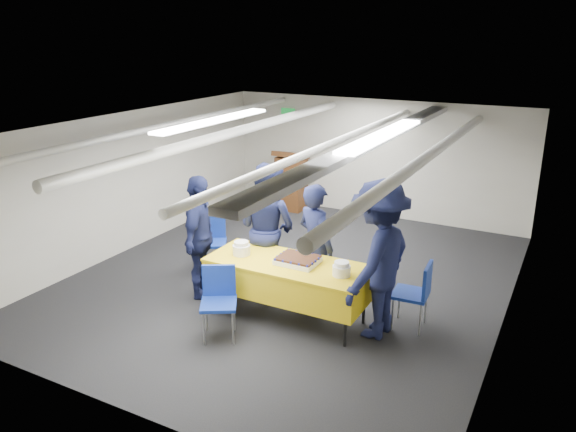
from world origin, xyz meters
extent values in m
plane|color=black|center=(0.00, 0.00, 0.00)|extent=(7.00, 7.00, 0.00)
cube|color=beige|center=(0.00, 3.49, 1.15)|extent=(6.00, 0.02, 2.30)
cube|color=beige|center=(-2.99, 0.00, 1.15)|extent=(0.02, 7.00, 2.30)
cube|color=beige|center=(2.99, 0.00, 1.15)|extent=(0.02, 7.00, 2.30)
cube|color=silver|center=(0.00, 0.00, 2.29)|extent=(6.00, 7.00, 0.02)
cylinder|color=silver|center=(-2.00, 0.00, 2.18)|extent=(0.10, 6.90, 0.10)
cylinder|color=silver|center=(-0.90, 0.00, 2.14)|extent=(0.14, 6.90, 0.14)
cylinder|color=silver|center=(0.60, 0.00, 2.10)|extent=(0.10, 6.90, 0.10)
cylinder|color=silver|center=(1.90, 0.00, 2.06)|extent=(0.14, 6.90, 0.14)
cube|color=gray|center=(1.20, 0.00, 2.20)|extent=(0.28, 6.90, 0.08)
cube|color=white|center=(-1.30, 0.00, 2.27)|extent=(0.25, 2.60, 0.04)
cube|color=white|center=(1.30, 0.00, 2.27)|extent=(0.25, 2.60, 0.04)
cube|color=#0C591E|center=(-1.90, 3.47, 1.95)|extent=(0.30, 0.04, 0.12)
cylinder|color=black|center=(-0.40, -1.40, 0.18)|extent=(0.04, 0.04, 0.36)
cylinder|color=black|center=(1.43, -1.40, 0.18)|extent=(0.04, 0.04, 0.36)
cylinder|color=black|center=(-0.40, -0.78, 0.18)|extent=(0.04, 0.04, 0.36)
cylinder|color=black|center=(1.43, -0.78, 0.18)|extent=(0.04, 0.04, 0.36)
cube|color=yellow|center=(0.52, -1.09, 0.54)|extent=(2.05, 0.84, 0.39)
cube|color=yellow|center=(0.52, -1.09, 0.76)|extent=(2.07, 0.86, 0.03)
cube|color=white|center=(0.63, -1.05, 0.80)|extent=(0.50, 0.40, 0.06)
cube|color=black|center=(0.63, -1.05, 0.84)|extent=(0.48, 0.38, 0.03)
sphere|color=#0F1891|center=(0.41, -1.24, 0.84)|extent=(0.04, 0.04, 0.04)
sphere|color=#0F1891|center=(0.41, -0.87, 0.84)|extent=(0.04, 0.04, 0.04)
sphere|color=#0F1891|center=(0.52, -1.24, 0.84)|extent=(0.04, 0.04, 0.04)
sphere|color=#0F1891|center=(0.52, -0.87, 0.84)|extent=(0.04, 0.04, 0.04)
sphere|color=#0F1891|center=(0.63, -1.24, 0.84)|extent=(0.04, 0.04, 0.04)
sphere|color=#0F1891|center=(0.63, -0.87, 0.84)|extent=(0.04, 0.04, 0.04)
sphere|color=#0F1891|center=(0.74, -1.24, 0.84)|extent=(0.04, 0.04, 0.04)
sphere|color=#0F1891|center=(0.74, -0.87, 0.84)|extent=(0.04, 0.04, 0.04)
sphere|color=#0F1891|center=(0.86, -1.24, 0.84)|extent=(0.04, 0.04, 0.04)
sphere|color=#0F1891|center=(0.86, -0.87, 0.84)|extent=(0.04, 0.04, 0.04)
sphere|color=#0F1891|center=(0.39, -1.15, 0.84)|extent=(0.04, 0.04, 0.04)
sphere|color=#0F1891|center=(0.88, -1.15, 0.84)|extent=(0.04, 0.04, 0.04)
sphere|color=#0F1891|center=(0.39, -1.05, 0.84)|extent=(0.04, 0.04, 0.04)
sphere|color=#0F1891|center=(0.88, -1.05, 0.84)|extent=(0.04, 0.04, 0.04)
sphere|color=#0F1891|center=(0.39, -0.96, 0.84)|extent=(0.04, 0.04, 0.04)
sphere|color=#0F1891|center=(0.88, -0.96, 0.84)|extent=(0.04, 0.04, 0.04)
cylinder|color=white|center=(-0.14, -1.14, 0.83)|extent=(0.23, 0.23, 0.13)
cylinder|color=white|center=(-0.14, -1.14, 0.92)|extent=(0.19, 0.19, 0.05)
cylinder|color=white|center=(1.26, -1.14, 0.83)|extent=(0.22, 0.22, 0.12)
cylinder|color=white|center=(1.26, -1.14, 0.92)|extent=(0.18, 0.18, 0.05)
cube|color=brown|center=(-1.60, 3.05, 0.55)|extent=(0.55, 0.45, 1.10)
cube|color=brown|center=(-1.60, 3.02, 1.15)|extent=(0.62, 0.53, 0.21)
cylinder|color=gold|center=(-1.60, 2.81, 0.70)|extent=(0.28, 0.02, 0.28)
cylinder|color=gray|center=(-0.04, -2.15, 0.21)|extent=(0.02, 0.02, 0.43)
cylinder|color=gray|center=(0.25, -1.98, 0.21)|extent=(0.02, 0.02, 0.43)
cylinder|color=gray|center=(-0.21, -1.86, 0.21)|extent=(0.02, 0.02, 0.43)
cylinder|color=gray|center=(0.08, -1.69, 0.21)|extent=(0.02, 0.02, 0.43)
cube|color=navy|center=(0.02, -1.92, 0.45)|extent=(0.58, 0.58, 0.04)
cube|color=navy|center=(-0.08, -1.76, 0.67)|extent=(0.36, 0.24, 0.40)
cylinder|color=gray|center=(1.78, -0.44, 0.21)|extent=(0.02, 0.02, 0.43)
cylinder|color=gray|center=(1.80, -0.77, 0.21)|extent=(0.02, 0.02, 0.43)
cylinder|color=gray|center=(2.12, -0.41, 0.21)|extent=(0.02, 0.02, 0.43)
cylinder|color=gray|center=(2.14, -0.75, 0.21)|extent=(0.02, 0.02, 0.43)
cube|color=navy|center=(1.96, -0.59, 0.45)|extent=(0.45, 0.45, 0.04)
cube|color=navy|center=(2.15, -0.58, 0.67)|extent=(0.06, 0.40, 0.40)
cylinder|color=gray|center=(-1.28, -0.53, 0.21)|extent=(0.02, 0.02, 0.43)
cylinder|color=gray|center=(-0.98, -0.35, 0.21)|extent=(0.02, 0.02, 0.43)
cylinder|color=gray|center=(-1.45, -0.24, 0.21)|extent=(0.02, 0.02, 0.43)
cylinder|color=gray|center=(-1.16, -0.06, 0.21)|extent=(0.02, 0.02, 0.43)
cube|color=navy|center=(-1.22, -0.30, 0.45)|extent=(0.58, 0.58, 0.04)
cube|color=navy|center=(-1.31, -0.13, 0.67)|extent=(0.36, 0.24, 0.40)
imported|color=black|center=(0.64, -0.56, 0.84)|extent=(0.72, 0.62, 1.68)
imported|color=black|center=(-0.14, -0.47, 0.93)|extent=(1.00, 0.84, 1.85)
imported|color=black|center=(-0.84, -1.09, 0.86)|extent=(0.77, 1.10, 1.73)
imported|color=black|center=(1.64, -0.93, 0.97)|extent=(0.88, 1.34, 1.94)
camera|label=1|loc=(3.55, -6.83, 3.54)|focal=35.00mm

